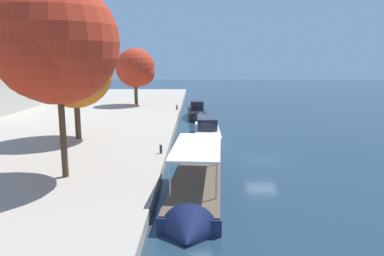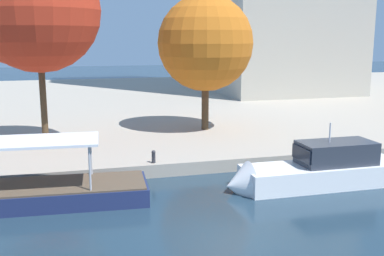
% 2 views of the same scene
% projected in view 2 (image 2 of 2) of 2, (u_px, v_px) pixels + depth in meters
% --- Properties ---
extents(ground_plane, '(220.00, 220.00, 0.00)m').
position_uv_depth(ground_plane, '(210.00, 234.00, 18.52)').
color(ground_plane, '#1E3342').
extents(dock_promenade, '(120.00, 55.00, 0.76)m').
position_uv_depth(dock_promenade, '(117.00, 103.00, 52.05)').
color(dock_promenade, '#A39989').
rests_on(dock_promenade, ground_plane).
extents(motor_yacht_2, '(9.88, 2.53, 4.18)m').
position_uv_depth(motor_yacht_2, '(315.00, 173.00, 24.37)').
color(motor_yacht_2, white).
rests_on(motor_yacht_2, ground_plane).
extents(mooring_bollard_1, '(0.23, 0.23, 0.74)m').
position_uv_depth(mooring_bollard_1, '(154.00, 156.00, 26.09)').
color(mooring_bollard_1, '#2D2D33').
rests_on(mooring_bollard_1, dock_promenade).
extents(tree_0, '(7.14, 7.14, 10.12)m').
position_uv_depth(tree_0, '(207.00, 45.00, 34.31)').
color(tree_0, '#4C3823').
rests_on(tree_0, dock_promenade).
extents(tree_2, '(7.89, 7.70, 12.48)m').
position_uv_depth(tree_2, '(29.00, 12.00, 28.39)').
color(tree_2, '#4C3823').
rests_on(tree_2, dock_promenade).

